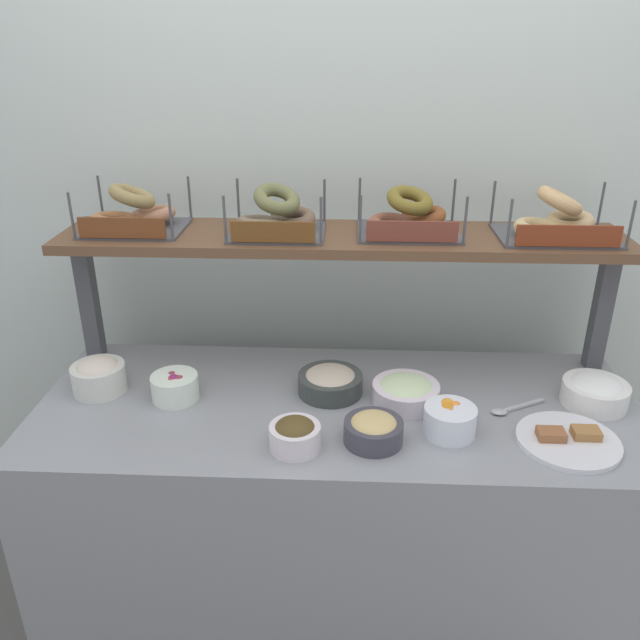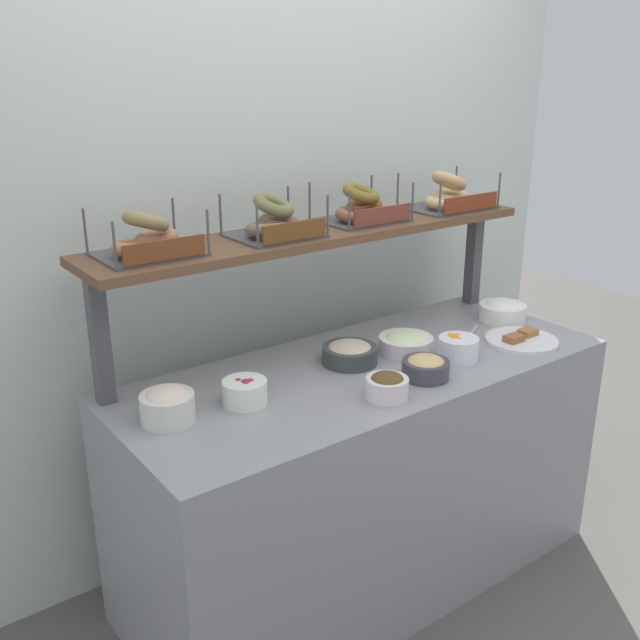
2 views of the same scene
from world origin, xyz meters
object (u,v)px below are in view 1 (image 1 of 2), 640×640
Objects in this scene: bowl_hummus at (374,429)px; bagel_basket_cinnamon_raisin at (408,218)px; bowl_fruit_salad at (450,419)px; bowl_cream_cheese at (595,391)px; bowl_potato_salad at (99,375)px; bowl_tuna_salad at (330,381)px; bagel_basket_poppy at (277,218)px; bowl_chocolate_spread at (295,434)px; serving_plate_white at (568,440)px; bowl_scallion_spread at (406,391)px; bagel_basket_everything at (134,214)px; bowl_beet_salad at (175,386)px; serving_spoon_near_plate at (510,409)px; bagel_basket_plain at (556,222)px.

bowl_hummus is 0.65m from bagel_basket_cinnamon_raisin.
bowl_cream_cheese is at bearing 21.03° from bowl_fruit_salad.
bowl_fruit_salad is 0.89× the size of bowl_potato_salad.
bagel_basket_poppy is at bearing 130.47° from bowl_tuna_salad.
serving_plate_white is (0.71, 0.05, -0.03)m from bowl_chocolate_spread.
bowl_cream_cheese is 1.18× the size of bowl_potato_salad.
bowl_scallion_spread is at bearing 38.33° from bowl_chocolate_spread.
bagel_basket_everything is 0.83m from bagel_basket_cinnamon_raisin.
bowl_fruit_salad is 1.02× the size of bowl_beet_salad.
serving_spoon_near_plate is at bearing -14.81° from bagel_basket_everything.
bowl_cream_cheese is at bearing 56.67° from serving_plate_white.
bagel_basket_everything is at bearing 160.13° from serving_plate_white.
bagel_basket_everything is at bearing 179.06° from bagel_basket_plain.
bowl_potato_salad reaches higher than bowl_fruit_salad.
bagel_basket_cinnamon_raisin is at bearing 132.14° from serving_plate_white.
bagel_basket_everything is (-0.61, 0.22, 0.44)m from bowl_tuna_salad.
bagel_basket_everything reaches higher than bowl_tuna_salad.
bagel_basket_cinnamon_raisin is (0.22, 0.22, 0.44)m from bowl_tuna_salad.
bowl_hummus is 0.80× the size of bowl_scallion_spread.
bagel_basket_plain is at bearing 9.32° from bowl_potato_salad.
bagel_basket_poppy is at bearing 151.87° from serving_plate_white.
bagel_basket_cinnamon_raisin is at bearing 0.18° from bagel_basket_everything.
bowl_hummus is at bearing -63.68° from bowl_tuna_salad.
bowl_fruit_salad is 0.53× the size of serving_plate_white.
bowl_fruit_salad is 1.11m from bagel_basket_everything.
bagel_basket_poppy is at bearing 123.22° from bowl_hummus.
bowl_chocolate_spread is (-0.41, -0.09, -0.00)m from bowl_fruit_salad.
bagel_basket_cinnamon_raisin reaches higher than bowl_scallion_spread.
bowl_chocolate_spread reaches higher than bowl_beet_salad.
bagel_basket_everything reaches higher than bowl_potato_salad.
bowl_fruit_salad reaches higher than bowl_tuna_salad.
bagel_basket_cinnamon_raisin reaches higher than bowl_hummus.
bowl_fruit_salad is 0.23m from serving_spoon_near_plate.
bowl_chocolate_spread is 0.50× the size of serving_plate_white.
bowl_tuna_salad is (0.69, 0.02, -0.02)m from bowl_potato_salad.
bagel_basket_cinnamon_raisin is at bearing 77.65° from bowl_hummus.
bagel_basket_poppy is at bearing 157.97° from serving_spoon_near_plate.
bowl_fruit_salad is at bearing 13.54° from bowl_hummus.
bowl_beet_salad is 1.10m from serving_plate_white.
bagel_basket_cinnamon_raisin is (-0.41, 0.45, 0.47)m from serving_plate_white.
bowl_scallion_spread reaches higher than serving_spoon_near_plate.
bowl_beet_salad is 0.85m from bagel_basket_cinnamon_raisin.
bagel_basket_cinnamon_raisin reaches higher than bowl_tuna_salad.
bagel_basket_poppy reaches higher than bowl_tuna_salad.
bowl_hummus is at bearing -32.44° from bagel_basket_everything.
bowl_fruit_salad is at bearing -76.34° from bagel_basket_cinnamon_raisin.
bowl_tuna_salad is at bearing 116.32° from bowl_hummus.
bowl_chocolate_spread is 0.85m from bagel_basket_everything.
bowl_cream_cheese is 0.76m from bowl_tuna_salad.
bowl_fruit_salad is 0.42m from bowl_chocolate_spread.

